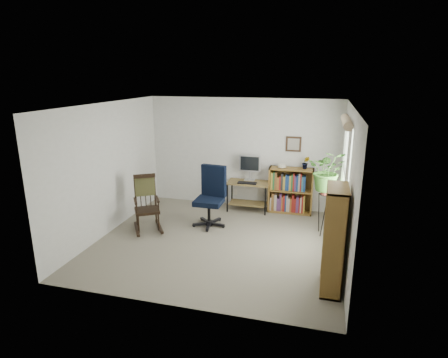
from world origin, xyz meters
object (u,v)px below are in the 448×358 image
(rocking_chair, at_px, (147,203))
(office_chair, at_px, (209,197))
(tall_bookshelf, at_px, (334,239))
(desk, at_px, (248,196))
(low_bookshelf, at_px, (291,190))

(rocking_chair, bearing_deg, office_chair, -7.34)
(rocking_chair, distance_m, tall_bookshelf, 3.58)
(office_chair, bearing_deg, tall_bookshelf, -28.80)
(desk, xyz_separation_m, low_bookshelf, (0.90, 0.12, 0.17))
(rocking_chair, bearing_deg, tall_bookshelf, -51.46)
(low_bookshelf, bearing_deg, tall_bookshelf, -73.81)
(office_chair, distance_m, low_bookshelf, 1.87)
(office_chair, xyz_separation_m, low_bookshelf, (1.46, 1.17, -0.11))
(office_chair, xyz_separation_m, tall_bookshelf, (2.29, -1.69, 0.14))
(rocking_chair, relative_size, tall_bookshelf, 0.73)
(desk, bearing_deg, tall_bookshelf, -57.78)
(office_chair, height_order, low_bookshelf, office_chair)
(desk, xyz_separation_m, office_chair, (-0.56, -1.05, 0.28))
(low_bookshelf, height_order, tall_bookshelf, tall_bookshelf)
(desk, xyz_separation_m, tall_bookshelf, (1.73, -2.74, 0.42))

